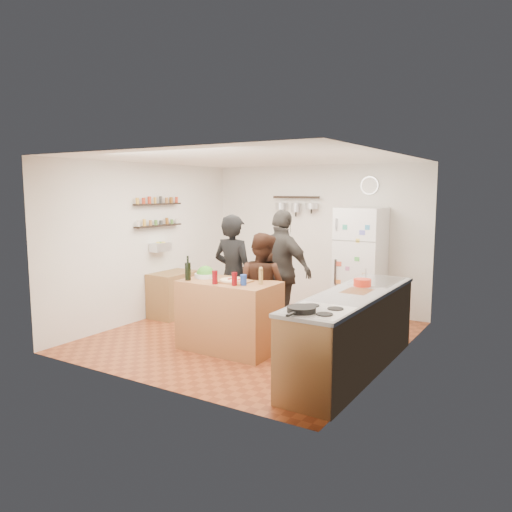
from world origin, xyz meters
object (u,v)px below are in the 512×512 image
Objects in this scene: pepper_mill at (261,277)px; salt_canister at (243,280)px; skillet at (301,309)px; prep_island at (229,316)px; red_bowl at (362,283)px; wall_clock at (370,185)px; person_back at (282,271)px; wine_bottle at (188,271)px; fridge at (360,264)px; person_left at (233,276)px; counter_run at (352,333)px; side_table at (174,294)px; salad_bowl at (206,276)px; person_center at (262,288)px.

salt_canister is (-0.15, -0.17, -0.02)m from pepper_mill.
prep_island is at bearing 146.95° from skillet.
wall_clock is (-0.70, 2.19, 1.19)m from red_bowl.
pepper_mill is at bearing 6.34° from prep_island.
person_back is 6.00× the size of wall_clock.
wine_bottle is 0.99m from pepper_mill.
person_back is at bearing 81.39° from prep_island.
pepper_mill is 1.32× the size of salt_canister.
fridge reaches higher than skillet.
wall_clock reaches higher than prep_island.
person_left is 8.17× the size of red_bowl.
counter_run is 1.22m from skillet.
pepper_mill is 0.22× the size of side_table.
prep_island is 7.26× the size of pepper_mill.
person_left is at bearing 140.12° from skillet.
person_left is 6.25× the size of skillet.
fridge reaches higher than salt_canister.
person_back is at bearing 104.74° from pepper_mill.
pepper_mill is 2.39m from fridge.
salad_bowl is 0.36× the size of side_table.
red_bowl is at bearing 96.46° from counter_run.
fridge is (0.73, 1.28, 0.00)m from person_back.
fridge is 1.29m from wall_clock.
salt_canister is 2.59m from fridge.
person_back reaches higher than salt_canister.
wall_clock is (0.89, 2.73, 1.69)m from prep_island.
red_bowl is at bearing -178.10° from person_left.
skillet is 3.92m from side_table.
person_left is at bearing 147.06° from pepper_mill.
fridge reaches higher than red_bowl.
person_center reaches higher than salt_canister.
counter_run is at bearing 9.33° from salt_canister.
person_center is 2.10m from side_table.
salt_canister reaches higher than prep_island.
person_back reaches higher than person_center.
pepper_mill reaches higher than prep_island.
person_back is at bearing -119.47° from fridge.
salt_canister is 0.05× the size of counter_run.
wine_bottle reaches higher than pepper_mill.
salt_canister is 1.53m from skillet.
skillet is 0.93× the size of wall_clock.
salt_canister is (0.80, 0.10, -0.05)m from wine_bottle.
person_back is at bearing 122.94° from skillet.
person_back is 2.17m from wall_clock.
salad_bowl is 0.74m from salt_canister.
salt_canister is 0.07× the size of person_left.
prep_island reaches higher than counter_run.
skillet is at bearing -80.13° from wall_clock.
wall_clock reaches higher than red_bowl.
prep_island is 0.71m from pepper_mill.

